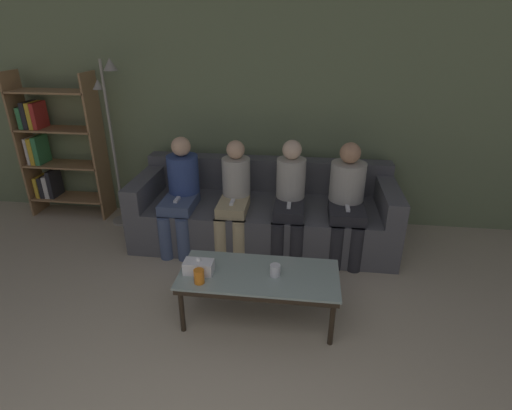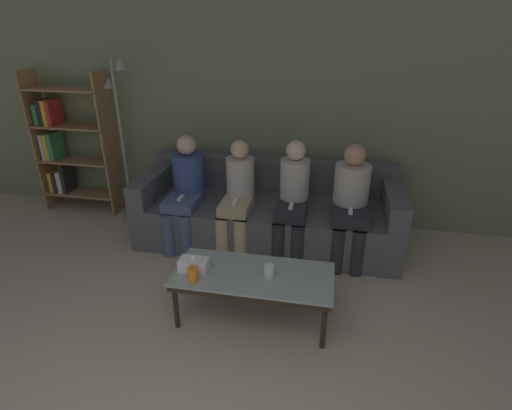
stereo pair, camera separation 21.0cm
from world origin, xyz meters
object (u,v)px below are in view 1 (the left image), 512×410
(bookshelf, at_px, (52,149))
(cup_near_right, at_px, (275,270))
(coffee_table, at_px, (259,278))
(tissue_box, at_px, (199,267))
(couch, at_px, (264,213))
(seated_person_right_end, at_px, (347,198))
(seated_person_mid_right, at_px, (290,197))
(seated_person_left_end, at_px, (181,190))
(standing_lamp, at_px, (112,127))
(seated_person_mid_left, at_px, (234,195))
(cup_near_left, at_px, (199,276))

(bookshelf, bearing_deg, cup_near_right, -30.95)
(coffee_table, xyz_separation_m, tissue_box, (-0.45, -0.05, 0.09))
(couch, height_order, seated_person_right_end, seated_person_right_end)
(seated_person_mid_right, bearing_deg, couch, 141.22)
(cup_near_right, height_order, seated_person_left_end, seated_person_left_end)
(seated_person_mid_right, bearing_deg, coffee_table, -99.11)
(tissue_box, xyz_separation_m, seated_person_right_end, (1.17, 1.14, 0.14))
(bookshelf, bearing_deg, seated_person_left_end, -17.98)
(standing_lamp, relative_size, seated_person_right_end, 1.62)
(tissue_box, distance_m, seated_person_left_end, 1.23)
(coffee_table, distance_m, seated_person_mid_left, 1.15)
(cup_near_right, height_order, bookshelf, bookshelf)
(tissue_box, height_order, bookshelf, bookshelf)
(coffee_table, xyz_separation_m, seated_person_right_end, (0.72, 1.09, 0.23))
(standing_lamp, distance_m, seated_person_mid_right, 2.05)
(coffee_table, distance_m, seated_person_right_end, 1.33)
(seated_person_mid_left, relative_size, seated_person_mid_right, 0.98)
(bookshelf, bearing_deg, standing_lamp, -9.55)
(couch, relative_size, seated_person_mid_left, 2.40)
(bookshelf, relative_size, seated_person_left_end, 1.49)
(coffee_table, distance_m, seated_person_left_end, 1.44)
(seated_person_right_end, bearing_deg, seated_person_mid_left, -178.87)
(seated_person_mid_left, xyz_separation_m, seated_person_right_end, (1.09, 0.02, 0.03))
(standing_lamp, bearing_deg, seated_person_right_end, -9.01)
(standing_lamp, relative_size, seated_person_mid_right, 1.61)
(seated_person_left_end, bearing_deg, couch, 14.46)
(bookshelf, xyz_separation_m, seated_person_mid_left, (2.23, -0.56, -0.23))
(standing_lamp, bearing_deg, coffee_table, -40.07)
(cup_near_left, bearing_deg, couch, 77.93)
(coffee_table, xyz_separation_m, seated_person_mid_left, (-0.37, 1.07, 0.21))
(cup_near_left, distance_m, standing_lamp, 2.23)
(couch, height_order, cup_near_right, couch)
(couch, bearing_deg, coffee_table, -85.49)
(couch, xyz_separation_m, cup_near_left, (-0.31, -1.46, 0.17))
(tissue_box, height_order, standing_lamp, standing_lamp)
(seated_person_left_end, bearing_deg, cup_near_left, -67.90)
(standing_lamp, bearing_deg, tissue_box, -49.36)
(cup_near_right, bearing_deg, seated_person_right_end, 61.60)
(couch, xyz_separation_m, seated_person_right_end, (0.82, -0.20, 0.31))
(couch, height_order, seated_person_mid_right, seated_person_mid_right)
(seated_person_mid_left, bearing_deg, couch, 39.02)
(coffee_table, bearing_deg, tissue_box, -174.11)
(standing_lamp, xyz_separation_m, seated_person_left_end, (0.84, -0.41, -0.52))
(standing_lamp, height_order, seated_person_mid_left, standing_lamp)
(tissue_box, xyz_separation_m, seated_person_left_end, (-0.47, 1.12, 0.14))
(couch, height_order, seated_person_mid_left, seated_person_mid_left)
(cup_near_left, height_order, seated_person_mid_left, seated_person_mid_left)
(tissue_box, xyz_separation_m, bookshelf, (-2.16, 1.67, 0.34))
(bookshelf, bearing_deg, seated_person_right_end, -9.15)
(coffee_table, distance_m, tissue_box, 0.46)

